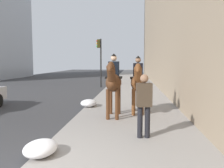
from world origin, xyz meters
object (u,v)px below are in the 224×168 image
object	(u,v)px
mounted_horse_far	(138,82)
pedestrian_greeting	(144,102)
mounted_horse_near	(113,82)
traffic_light_near_curb	(100,55)

from	to	relation	value
mounted_horse_far	pedestrian_greeting	world-z (taller)	mounted_horse_far
pedestrian_greeting	mounted_horse_far	bearing A→B (deg)	-5.57
mounted_horse_near	pedestrian_greeting	xyz separation A→B (m)	(-2.27, -1.00, -0.33)
mounted_horse_far	pedestrian_greeting	xyz separation A→B (m)	(-3.03, -0.10, -0.27)
mounted_horse_near	pedestrian_greeting	size ratio (longest dim) A/B	1.37
pedestrian_greeting	traffic_light_near_curb	world-z (taller)	traffic_light_near_curb
pedestrian_greeting	mounted_horse_near	bearing A→B (deg)	16.33
mounted_horse_far	traffic_light_near_curb	world-z (taller)	traffic_light_near_curb
mounted_horse_near	mounted_horse_far	xyz separation A→B (m)	(0.76, -0.90, -0.06)
pedestrian_greeting	traffic_light_near_curb	xyz separation A→B (m)	(13.43, 3.06, 1.61)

